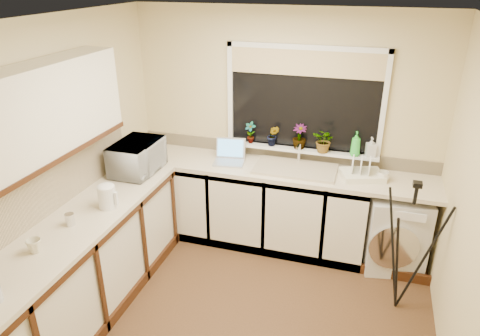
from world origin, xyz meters
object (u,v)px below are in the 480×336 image
(kettle, at_px, (107,197))
(steel_jar, at_px, (70,219))
(soap_bottle_green, at_px, (356,144))
(cup_back, at_px, (383,176))
(tripod, at_px, (406,248))
(washing_machine, at_px, (394,230))
(soap_bottle_clear, at_px, (371,147))
(dish_rack, at_px, (362,175))
(microwave, at_px, (137,157))
(plant_a, at_px, (250,133))
(plant_d, at_px, (324,141))
(laptop, at_px, (230,156))
(plant_c, at_px, (299,137))
(cup_left, at_px, (34,246))
(plant_b, at_px, (273,136))

(kettle, relative_size, steel_jar, 1.97)
(soap_bottle_green, relative_size, cup_back, 2.10)
(steel_jar, bearing_deg, tripod, 18.95)
(washing_machine, distance_m, soap_bottle_clear, 0.86)
(dish_rack, distance_m, microwave, 2.22)
(washing_machine, relative_size, plant_a, 3.38)
(plant_d, xyz_separation_m, soap_bottle_clear, (0.46, 0.03, -0.03))
(laptop, relative_size, cup_back, 2.93)
(plant_a, bearing_deg, laptop, -128.89)
(microwave, height_order, plant_c, plant_c)
(cup_left, bearing_deg, dish_rack, 42.00)
(washing_machine, distance_m, cup_back, 0.58)
(laptop, xyz_separation_m, plant_a, (0.17, 0.21, 0.21))
(tripod, bearing_deg, cup_left, -160.23)
(soap_bottle_clear, bearing_deg, laptop, -171.94)
(dish_rack, distance_m, steel_jar, 2.68)
(microwave, bearing_deg, plant_c, -64.46)
(microwave, height_order, plant_b, plant_b)
(steel_jar, height_order, soap_bottle_green, soap_bottle_green)
(plant_b, distance_m, cup_left, 2.51)
(steel_jar, xyz_separation_m, cup_left, (-0.01, -0.39, 0.00))
(cup_left, bearing_deg, plant_c, 55.30)
(washing_machine, relative_size, plant_d, 3.15)
(microwave, xyz_separation_m, plant_b, (1.21, 0.71, 0.11))
(dish_rack, xyz_separation_m, plant_a, (-1.19, 0.22, 0.24))
(plant_c, distance_m, soap_bottle_clear, 0.72)
(kettle, relative_size, soap_bottle_clear, 0.99)
(plant_d, bearing_deg, cup_left, -129.55)
(washing_machine, xyz_separation_m, cup_back, (-0.17, 0.03, 0.55))
(plant_c, relative_size, cup_left, 2.37)
(dish_rack, bearing_deg, laptop, 159.82)
(laptop, relative_size, kettle, 1.80)
(tripod, distance_m, plant_a, 1.94)
(dish_rack, height_order, plant_d, plant_d)
(steel_jar, xyz_separation_m, soap_bottle_green, (2.07, 1.76, 0.23))
(kettle, bearing_deg, dish_rack, 31.27)
(tripod, height_order, soap_bottle_green, soap_bottle_green)
(washing_machine, xyz_separation_m, steel_jar, (-2.53, -1.54, 0.56))
(tripod, bearing_deg, laptop, 152.23)
(tripod, height_order, plant_b, plant_b)
(dish_rack, relative_size, plant_c, 1.52)
(steel_jar, xyz_separation_m, microwave, (0.01, 1.07, 0.11))
(laptop, distance_m, tripod, 1.95)
(plant_a, bearing_deg, microwave, -142.92)
(laptop, height_order, plant_a, plant_a)
(laptop, xyz_separation_m, soap_bottle_green, (1.26, 0.17, 0.22))
(plant_c, bearing_deg, dish_rack, -18.26)
(plant_a, distance_m, plant_d, 0.79)
(plant_b, bearing_deg, plant_d, -2.57)
(tripod, xyz_separation_m, plant_b, (-1.37, 0.89, 0.54))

